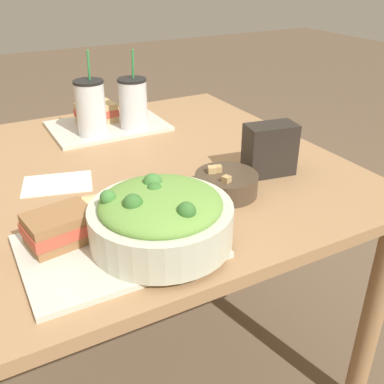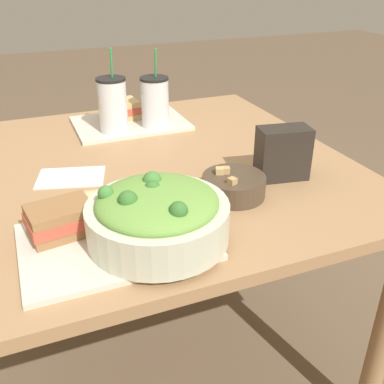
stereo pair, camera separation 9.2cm
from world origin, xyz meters
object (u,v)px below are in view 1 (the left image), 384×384
object	(u,v)px
soup_bowl	(226,183)
sandwich_near	(60,228)
sandwich_far	(96,113)
drink_cup_dark	(91,110)
salad_bowl	(161,217)
chip_bag	(270,150)
baguette_near	(113,205)
napkin_folded	(57,184)
drink_cup_red	(133,105)

from	to	relation	value
soup_bowl	sandwich_near	bearing A→B (deg)	-175.38
sandwich_far	drink_cup_dark	distance (m)	0.13
drink_cup_dark	salad_bowl	bearing A→B (deg)	-95.80
soup_bowl	sandwich_far	distance (m)	0.65
sandwich_far	chip_bag	size ratio (longest dim) A/B	0.94
salad_bowl	drink_cup_dark	size ratio (longest dim) A/B	1.08
baguette_near	sandwich_far	distance (m)	0.66
napkin_folded	chip_bag	bearing A→B (deg)	-21.72
soup_bowl	sandwich_far	xyz separation A→B (m)	(-0.12, 0.64, 0.02)
napkin_folded	soup_bowl	bearing A→B (deg)	-35.35
baguette_near	drink_cup_red	distance (m)	0.59
chip_bag	drink_cup_red	bearing A→B (deg)	121.20
drink_cup_red	salad_bowl	bearing A→B (deg)	-107.60
salad_bowl	napkin_folded	xyz separation A→B (m)	(-0.12, 0.38, -0.07)
chip_bag	salad_bowl	bearing A→B (deg)	-146.81
sandwich_near	sandwich_far	distance (m)	0.73
soup_bowl	drink_cup_dark	bearing A→B (deg)	107.63
sandwich_far	napkin_folded	bearing A→B (deg)	-126.35
napkin_folded	drink_cup_dark	bearing A→B (deg)	56.20
baguette_near	napkin_folded	size ratio (longest dim) A/B	0.66
drink_cup_red	napkin_folded	xyz separation A→B (m)	(-0.33, -0.28, -0.09)
salad_bowl	sandwich_near	size ratio (longest dim) A/B	1.96
soup_bowl	drink_cup_dark	xyz separation A→B (m)	(-0.17, 0.53, 0.06)
salad_bowl	sandwich_far	distance (m)	0.78
soup_bowl	drink_cup_red	bearing A→B (deg)	92.88
soup_bowl	baguette_near	world-z (taller)	baguette_near
chip_bag	napkin_folded	distance (m)	0.56
baguette_near	drink_cup_dark	size ratio (longest dim) A/B	0.50
soup_bowl	drink_cup_dark	distance (m)	0.56
drink_cup_dark	chip_bag	bearing A→B (deg)	-55.59
salad_bowl	drink_cup_dark	distance (m)	0.66
drink_cup_dark	chip_bag	xyz separation A→B (m)	(0.33, -0.48, -0.02)
soup_bowl	napkin_folded	world-z (taller)	soup_bowl
sandwich_near	sandwich_far	world-z (taller)	same
drink_cup_red	sandwich_near	bearing A→B (deg)	-124.48
sandwich_near	chip_bag	xyz separation A→B (m)	(0.57, 0.08, 0.02)
salad_bowl	sandwich_far	world-z (taller)	salad_bowl
sandwich_far	drink_cup_red	world-z (taller)	drink_cup_red
baguette_near	chip_bag	world-z (taller)	chip_bag
sandwich_far	napkin_folded	distance (m)	0.46
sandwich_near	drink_cup_red	xyz separation A→B (m)	(0.38, 0.56, 0.04)
salad_bowl	baguette_near	bearing A→B (deg)	112.70
salad_bowl	napkin_folded	distance (m)	0.40
soup_bowl	chip_bag	world-z (taller)	chip_bag
soup_bowl	napkin_folded	size ratio (longest dim) A/B	0.78
chip_bag	soup_bowl	bearing A→B (deg)	-154.77
sandwich_near	drink_cup_red	distance (m)	0.68
baguette_near	sandwich_far	world-z (taller)	sandwich_far
salad_bowl	drink_cup_red	bearing A→B (deg)	72.40
drink_cup_dark	drink_cup_red	bearing A→B (deg)	0.00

